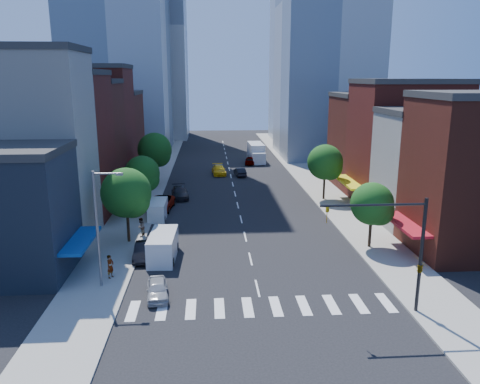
# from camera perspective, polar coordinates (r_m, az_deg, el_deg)

# --- Properties ---
(ground) EXTENTS (220.00, 220.00, 0.00)m
(ground) POSITION_cam_1_polar(r_m,az_deg,el_deg) (36.69, 2.14, -11.65)
(ground) COLOR black
(ground) RESTS_ON ground
(sidewalk_left) EXTENTS (5.00, 120.00, 0.15)m
(sidewalk_left) POSITION_cam_1_polar(r_m,az_deg,el_deg) (75.13, -10.62, 1.53)
(sidewalk_left) COLOR gray
(sidewalk_left) RESTS_ON ground
(sidewalk_right) EXTENTS (5.00, 120.00, 0.15)m
(sidewalk_right) POSITION_cam_1_polar(r_m,az_deg,el_deg) (76.31, 8.37, 1.81)
(sidewalk_right) COLOR gray
(sidewalk_right) RESTS_ON ground
(crosswalk) EXTENTS (19.00, 3.00, 0.01)m
(crosswalk) POSITION_cam_1_polar(r_m,az_deg,el_deg) (34.02, 2.68, -13.81)
(crosswalk) COLOR silver
(crosswalk) RESTS_ON ground
(bldg_left_1) EXTENTS (12.00, 8.00, 18.00)m
(bldg_left_1) POSITION_cam_1_polar(r_m,az_deg,el_deg) (48.66, -24.90, 4.54)
(bldg_left_1) COLOR silver
(bldg_left_1) RESTS_ON ground
(bldg_left_2) EXTENTS (12.00, 9.00, 16.00)m
(bldg_left_2) POSITION_cam_1_polar(r_m,az_deg,el_deg) (56.73, -21.81, 4.96)
(bldg_left_2) COLOR #5C1C15
(bldg_left_2) RESTS_ON ground
(bldg_left_3) EXTENTS (12.00, 8.00, 15.00)m
(bldg_left_3) POSITION_cam_1_polar(r_m,az_deg,el_deg) (64.86, -19.53, 5.71)
(bldg_left_3) COLOR #4F1E13
(bldg_left_3) RESTS_ON ground
(bldg_left_4) EXTENTS (12.00, 9.00, 17.00)m
(bldg_left_4) POSITION_cam_1_polar(r_m,az_deg,el_deg) (72.92, -17.84, 7.44)
(bldg_left_4) COLOR #5C1C15
(bldg_left_4) RESTS_ON ground
(bldg_left_5) EXTENTS (12.00, 10.00, 13.00)m
(bldg_left_5) POSITION_cam_1_polar(r_m,az_deg,el_deg) (82.33, -16.19, 6.82)
(bldg_left_5) COLOR #4F1E13
(bldg_left_5) RESTS_ON ground
(bldg_right_1) EXTENTS (12.00, 8.00, 12.00)m
(bldg_right_1) POSITION_cam_1_polar(r_m,az_deg,el_deg) (54.74, 22.89, 2.44)
(bldg_right_1) COLOR silver
(bldg_right_1) RESTS_ON ground
(bldg_right_2) EXTENTS (12.00, 10.00, 15.00)m
(bldg_right_2) POSITION_cam_1_polar(r_m,az_deg,el_deg) (62.56, 19.38, 5.45)
(bldg_right_2) COLOR #5C1C15
(bldg_right_2) RESTS_ON ground
(bldg_right_3) EXTENTS (12.00, 10.00, 13.00)m
(bldg_right_3) POSITION_cam_1_polar(r_m,az_deg,el_deg) (71.90, 16.23, 5.87)
(bldg_right_3) COLOR #4F1E13
(bldg_right_3) RESTS_ON ground
(tower_ne) EXTENTS (18.00, 20.00, 60.00)m
(tower_ne) POSITION_cam_1_polar(r_m,az_deg,el_deg) (98.84, 10.74, 21.88)
(tower_ne) COLOR #9EA5AD
(tower_ne) RESTS_ON ground
(tower_far_w) EXTENTS (18.00, 18.00, 56.00)m
(tower_far_w) POSITION_cam_1_polar(r_m,az_deg,el_deg) (129.32, -10.86, 19.02)
(tower_far_w) COLOR #9EA5AD
(tower_far_w) RESTS_ON ground
(traffic_signal) EXTENTS (7.24, 2.24, 8.00)m
(traffic_signal) POSITION_cam_1_polar(r_m,az_deg,el_deg) (33.56, 20.34, -7.33)
(traffic_signal) COLOR black
(traffic_signal) RESTS_ON sidewalk_right
(streetlight) EXTENTS (2.25, 0.25, 9.00)m
(streetlight) POSITION_cam_1_polar(r_m,az_deg,el_deg) (36.46, -16.78, -3.52)
(streetlight) COLOR slate
(streetlight) RESTS_ON sidewalk_left
(tree_left_near) EXTENTS (4.80, 4.80, 7.30)m
(tree_left_near) POSITION_cam_1_polar(r_m,az_deg,el_deg) (45.85, -13.52, -0.33)
(tree_left_near) COLOR black
(tree_left_near) RESTS_ON sidewalk_left
(tree_left_mid) EXTENTS (4.20, 4.20, 6.65)m
(tree_left_mid) POSITION_cam_1_polar(r_m,az_deg,el_deg) (56.53, -11.71, 2.06)
(tree_left_mid) COLOR black
(tree_left_mid) RESTS_ON sidewalk_left
(tree_left_far) EXTENTS (5.00, 5.00, 7.75)m
(tree_left_far) POSITION_cam_1_polar(r_m,az_deg,el_deg) (70.09, -10.24, 4.93)
(tree_left_far) COLOR black
(tree_left_far) RESTS_ON sidewalk_left
(tree_right_near) EXTENTS (4.00, 4.00, 6.20)m
(tree_right_near) POSITION_cam_1_polar(r_m,az_deg,el_deg) (45.11, 16.00, -1.60)
(tree_right_near) COLOR black
(tree_right_near) RESTS_ON sidewalk_right
(tree_right_far) EXTENTS (4.60, 4.60, 7.20)m
(tree_right_far) POSITION_cam_1_polar(r_m,az_deg,el_deg) (61.76, 10.48, 3.42)
(tree_right_far) COLOR black
(tree_right_far) RESTS_ON sidewalk_right
(parked_car_front) EXTENTS (1.99, 3.98, 1.30)m
(parked_car_front) POSITION_cam_1_polar(r_m,az_deg,el_deg) (35.55, -10.04, -11.57)
(parked_car_front) COLOR #A4A4A8
(parked_car_front) RESTS_ON ground
(parked_car_second) EXTENTS (1.55, 4.33, 1.42)m
(parked_car_second) POSITION_cam_1_polar(r_m,az_deg,el_deg) (42.84, -11.66, -7.06)
(parked_car_second) COLOR black
(parked_car_second) RESTS_ON ground
(parked_car_third) EXTENTS (3.35, 6.13, 1.63)m
(parked_car_third) POSITION_cam_1_polar(r_m,az_deg,el_deg) (57.75, -9.63, -1.39)
(parked_car_third) COLOR #999999
(parked_car_third) RESTS_ON ground
(parked_car_rear) EXTENTS (2.77, 5.39, 1.49)m
(parked_car_rear) POSITION_cam_1_polar(r_m,az_deg,el_deg) (63.08, -7.33, -0.07)
(parked_car_rear) COLOR black
(parked_car_rear) RESTS_ON ground
(cargo_van_near) EXTENTS (2.44, 5.61, 2.36)m
(cargo_van_near) POSITION_cam_1_polar(r_m,az_deg,el_deg) (42.24, -9.40, -6.60)
(cargo_van_near) COLOR silver
(cargo_van_near) RESTS_ON ground
(cargo_van_far) EXTENTS (1.97, 4.71, 2.00)m
(cargo_van_far) POSITION_cam_1_polar(r_m,az_deg,el_deg) (54.38, -9.99, -2.17)
(cargo_van_far) COLOR white
(cargo_van_far) RESTS_ON ground
(taxi) EXTENTS (2.49, 5.36, 1.51)m
(taxi) POSITION_cam_1_polar(r_m,az_deg,el_deg) (77.89, -2.58, 2.70)
(taxi) COLOR yellow
(taxi) RESTS_ON ground
(traffic_car_oncoming) EXTENTS (1.97, 4.26, 1.35)m
(traffic_car_oncoming) POSITION_cam_1_polar(r_m,az_deg,el_deg) (76.64, -0.00, 2.47)
(traffic_car_oncoming) COLOR black
(traffic_car_oncoming) RESTS_ON ground
(traffic_car_far) EXTENTS (2.32, 4.57, 1.49)m
(traffic_car_far) POSITION_cam_1_polar(r_m,az_deg,el_deg) (86.97, 1.23, 3.87)
(traffic_car_far) COLOR #999999
(traffic_car_far) RESTS_ON ground
(box_truck) EXTENTS (2.90, 8.68, 3.46)m
(box_truck) POSITION_cam_1_polar(r_m,az_deg,el_deg) (89.78, 1.99, 4.76)
(box_truck) COLOR silver
(box_truck) RESTS_ON ground
(pedestrian_near) EXTENTS (0.72, 0.83, 1.90)m
(pedestrian_near) POSITION_cam_1_polar(r_m,az_deg,el_deg) (39.12, -15.53, -8.74)
(pedestrian_near) COLOR #999999
(pedestrian_near) RESTS_ON sidewalk_left
(pedestrian_far) EXTENTS (0.89, 1.05, 1.91)m
(pedestrian_far) POSITION_cam_1_polar(r_m,az_deg,el_deg) (48.20, -11.98, -4.20)
(pedestrian_far) COLOR #999999
(pedestrian_far) RESTS_ON sidewalk_left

